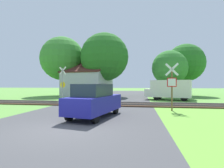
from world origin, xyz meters
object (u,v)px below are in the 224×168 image
object	(u,v)px
tree_center	(104,57)
parked_car	(95,101)
stop_sign_near	(172,84)
tree_right	(170,68)
house	(87,83)
tree_far	(186,63)
crossing_sign_far	(62,82)
tree_left	(63,59)
mail_truck	(169,89)

from	to	relation	value
tree_center	parked_car	world-z (taller)	tree_center
stop_sign_near	tree_right	size ratio (longest dim) A/B	0.51
house	tree_far	bearing A→B (deg)	25.36
house	tree_center	distance (m)	4.74
stop_sign_near	parked_car	size ratio (longest dim) A/B	0.75
tree_center	tree_far	bearing A→B (deg)	16.50
house	tree_center	bearing A→B (deg)	10.36
tree_center	parked_car	xyz separation A→B (m)	(2.81, -16.49, -4.95)
tree_center	tree_right	bearing A→B (deg)	-9.78
house	tree_far	size ratio (longest dim) A/B	0.93
stop_sign_near	house	world-z (taller)	house
crossing_sign_far	tree_center	size ratio (longest dim) A/B	0.39
stop_sign_near	tree_far	xyz separation A→B (m)	(5.11, 17.17, 3.41)
stop_sign_near	house	size ratio (longest dim) A/B	0.42
tree_left	parked_car	xyz separation A→B (m)	(9.80, -17.20, -5.00)
tree_center	tree_left	bearing A→B (deg)	174.13
stop_sign_near	tree_right	distance (m)	12.24
tree_center	crossing_sign_far	bearing A→B (deg)	-110.29
tree_center	tree_far	xyz separation A→B (m)	(12.43, 3.68, -0.64)
tree_right	tree_center	world-z (taller)	tree_center
stop_sign_near	tree_left	distance (m)	20.58
tree_right	stop_sign_near	bearing A→B (deg)	-98.62
tree_right	tree_center	bearing A→B (deg)	170.22
tree_left	tree_far	world-z (taller)	tree_left
parked_car	tree_right	bearing A→B (deg)	78.95
house	tree_left	bearing A→B (deg)	-176.59
tree_far	parked_car	bearing A→B (deg)	-115.52
stop_sign_near	mail_truck	distance (m)	8.36
tree_right	mail_truck	bearing A→B (deg)	-99.87
crossing_sign_far	mail_truck	size ratio (longest dim) A/B	0.70
stop_sign_near	tree_center	size ratio (longest dim) A/B	0.34
tree_right	mail_truck	distance (m)	4.60
house	tree_right	distance (m)	12.09
tree_center	tree_far	world-z (taller)	tree_center
parked_car	stop_sign_near	bearing A→B (deg)	45.47
tree_left	mail_truck	distance (m)	17.23
tree_right	mail_truck	xyz separation A→B (m)	(-0.64, -3.66, -2.72)
tree_right	tree_far	bearing A→B (deg)	57.84
tree_left	crossing_sign_far	bearing A→B (deg)	-65.17
tree_center	parked_car	size ratio (longest dim) A/B	2.22
mail_truck	tree_right	bearing A→B (deg)	8.02
tree_right	tree_far	world-z (taller)	tree_far
stop_sign_near	crossing_sign_far	world-z (taller)	crossing_sign_far
tree_far	house	bearing A→B (deg)	-166.56
tree_far	tree_left	bearing A→B (deg)	-171.32
house	tree_far	distance (m)	15.88
tree_center	mail_truck	distance (m)	10.99
stop_sign_near	tree_far	size ratio (longest dim) A/B	0.39
tree_left	tree_center	size ratio (longest dim) A/B	0.99
crossing_sign_far	tree_far	bearing A→B (deg)	48.50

